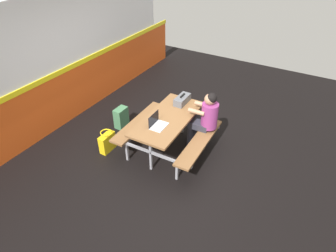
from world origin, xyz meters
The scene contains 8 objects.
ground_plane centered at (0.00, 0.00, -0.01)m, with size 10.00×10.00×0.02m, color black.
accent_backdrop centered at (0.00, 2.43, 1.25)m, with size 8.00×0.14×2.60m.
picnic_table_main centered at (0.09, 0.00, 0.57)m, with size 1.62×1.59×0.74m.
student_nearer centered at (0.50, -0.55, 0.71)m, with size 0.37×0.53×1.21m.
laptop_silver centered at (-0.23, 0.03, 0.79)m, with size 0.33×0.23×0.22m.
toolbox_grey centered at (0.66, 0.02, 0.81)m, with size 0.40×0.18×0.18m.
backpack_dark centered at (0.25, 1.25, 0.22)m, with size 0.30×0.22×0.44m.
tote_bag_bright centered at (-0.51, 0.98, 0.19)m, with size 0.34×0.21×0.43m.
Camera 1 is at (-3.56, -2.12, 3.58)m, focal length 30.45 mm.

